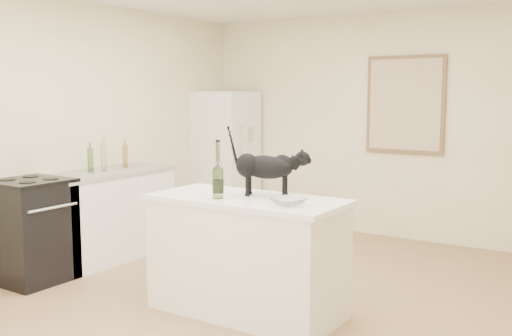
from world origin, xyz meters
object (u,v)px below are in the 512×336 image
object	(u,v)px
stove	(32,232)
wine_bottle	(218,173)
glass_bowl	(288,202)
fridge	(225,157)
black_cat	(265,170)

from	to	relation	value
stove	wine_bottle	xyz separation A→B (m)	(1.90, 0.24, 0.64)
glass_bowl	fridge	bearing A→B (deg)	132.81
glass_bowl	stove	bearing A→B (deg)	-173.84
black_cat	fridge	bearing A→B (deg)	109.24
fridge	glass_bowl	bearing A→B (deg)	-47.19
black_cat	glass_bowl	bearing A→B (deg)	-59.04
black_cat	glass_bowl	size ratio (longest dim) A/B	2.38
stove	wine_bottle	world-z (taller)	wine_bottle
fridge	wine_bottle	size ratio (longest dim) A/B	4.43
fridge	stove	bearing A→B (deg)	-90.00
wine_bottle	fridge	bearing A→B (deg)	125.04
wine_bottle	glass_bowl	bearing A→B (deg)	2.60
fridge	black_cat	bearing A→B (deg)	-48.60
fridge	wine_bottle	world-z (taller)	fridge
fridge	black_cat	size ratio (longest dim) A/B	3.02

